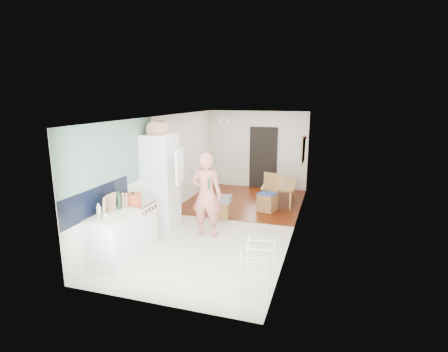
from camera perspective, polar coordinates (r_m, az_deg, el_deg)
The scene contains 32 objects.
room_shell at distance 8.06m, azimuth 0.27°, elevation 0.72°, with size 3.20×7.00×2.50m, color silver, non-canonical shape.
floor at distance 8.41m, azimuth 0.26°, elevation -7.63°, with size 3.20×7.00×0.01m, color beige.
wood_floor_overlay at distance 10.10m, azimuth 3.37°, elevation -4.08°, with size 3.20×3.30×0.01m, color #5F1A0B.
sage_wall_panel at distance 6.86m, azimuth -17.65°, elevation 3.07°, with size 0.02×3.00×1.30m, color slate.
tile_splashback at distance 6.58m, azimuth -19.92°, elevation -3.77°, with size 0.02×1.90×0.50m, color black.
doorway_recess at distance 11.38m, azimuth 6.42°, elevation 2.94°, with size 0.90×0.04×2.00m, color black.
base_cabinet at distance 6.65m, azimuth -17.46°, elevation -9.99°, with size 0.60×0.90×0.86m, color white.
worktop at distance 6.49m, azimuth -17.73°, elevation -6.24°, with size 0.62×0.92×0.06m, color white.
range_cooker at distance 7.23m, azimuth -14.07°, elevation -7.83°, with size 0.60×0.60×0.88m, color white.
cooker_top at distance 7.08m, azimuth -14.27°, elevation -4.34°, with size 0.60×0.60×0.04m, color silver.
fridge_housing at distance 7.87m, azimuth -10.30°, elevation -1.10°, with size 0.66×0.66×2.15m, color white.
fridge_door at distance 7.24m, azimuth -7.26°, elevation 1.65°, with size 0.56×0.04×0.70m, color white.
fridge_interior at distance 7.63m, azimuth -8.37°, elevation 2.19°, with size 0.02×0.52×0.66m, color white.
pinboard at distance 9.56m, azimuth 12.81°, elevation 4.15°, with size 0.03×0.90×0.70m, color tan.
pinboard_frame at distance 9.56m, azimuth 12.72°, elevation 4.16°, with size 0.01×0.94×0.74m, color olive.
wall_sconce at distance 10.18m, azimuth 12.96°, elevation 5.80°, with size 0.18×0.18×0.16m, color maroon.
person at distance 7.38m, azimuth -2.88°, elevation -1.84°, with size 0.78×0.51×2.15m, color #D47067.
dining_table at distance 10.12m, azimuth 9.21°, elevation -2.86°, with size 1.33×0.74×0.47m, color olive.
dining_chair at distance 9.14m, azimuth 7.11°, elevation -2.77°, with size 0.42×0.42×1.00m, color olive, non-canonical shape.
stool at distance 8.61m, azimuth -0.26°, elevation -5.68°, with size 0.32×0.32×0.42m, color olive, non-canonical shape.
grey_drape at distance 8.52m, azimuth -0.20°, elevation -3.83°, with size 0.37×0.37×0.17m, color gray.
drying_rack at distance 5.41m, azimuth 5.57°, elevation -15.00°, with size 0.43×0.39×0.84m, color white, non-canonical shape.
bread_bin at distance 7.68m, azimuth -10.71°, elevation 7.47°, with size 0.39×0.37×0.21m, color tan, non-canonical shape.
red_casserole at distance 7.01m, azimuth -14.63°, elevation -3.55°, with size 0.32×0.32×0.19m, color #BB4421.
steel_pan at distance 6.37m, azimuth -18.83°, elevation -5.97°, with size 0.18×0.18×0.09m, color silver.
held_bottle at distance 7.12m, azimuth -2.51°, elevation -1.29°, with size 0.05×0.05×0.25m, color #1A4321.
bottle_a at distance 6.70m, azimuth -16.76°, elevation -4.07°, with size 0.06×0.06×0.28m, color #1A4321.
bottle_b at distance 6.72m, azimuth -16.87°, elevation -4.09°, with size 0.06×0.06×0.26m, color #1A4321.
bottle_c at distance 6.39m, azimuth -19.76°, elevation -5.50°, with size 0.08×0.08×0.19m, color beige.
pepper_mill_front at distance 6.82m, azimuth -16.15°, elevation -4.00°, with size 0.06×0.06×0.21m, color tan.
pepper_mill_back at distance 6.86m, azimuth -15.68°, elevation -3.95°, with size 0.05×0.05×0.20m, color tan.
chopping_boards at distance 6.49m, azimuth -18.24°, elevation -4.33°, with size 0.04×0.27×0.36m, color tan, non-canonical shape.
Camera 1 is at (2.32, -7.53, 2.95)m, focal length 28.00 mm.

